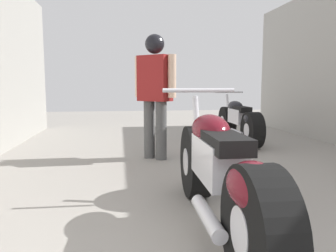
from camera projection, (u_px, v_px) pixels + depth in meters
ground_plane at (197, 167)px, 4.09m from camera, size 18.28×18.28×0.00m
motorcycle_maroon_cruiser at (219, 174)px, 2.23m from camera, size 0.62×2.09×0.98m
motorcycle_black_naked at (239, 121)px, 5.90m from camera, size 0.56×1.90×0.89m
mechanic_in_blue at (155, 85)px, 4.46m from camera, size 0.56×0.51×1.67m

